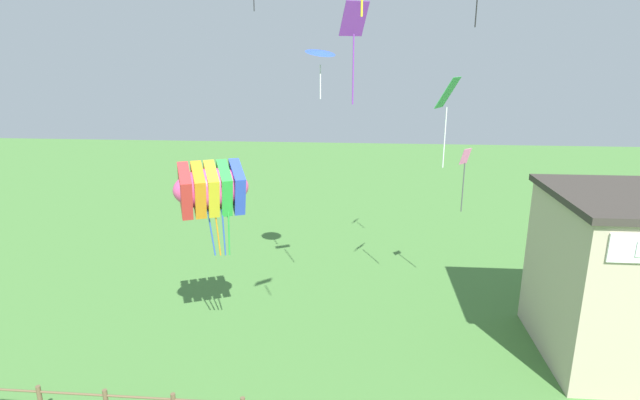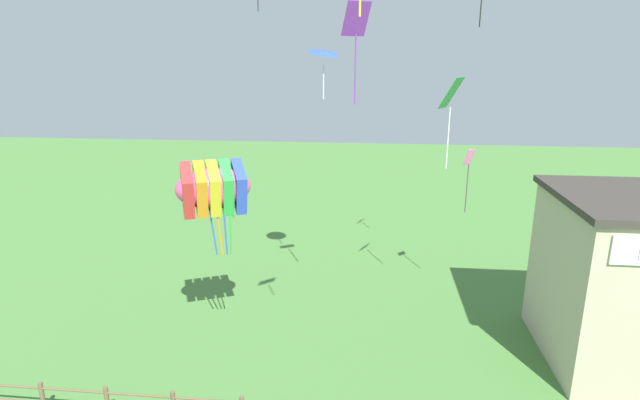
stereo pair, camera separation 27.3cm
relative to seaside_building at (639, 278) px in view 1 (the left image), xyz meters
name	(u,v)px [view 1 (the left image)]	position (x,y,z in m)	size (l,w,h in m)	color
seaside_building	(639,278)	(0.00, 0.00, 0.00)	(6.50, 5.79, 6.23)	#B7A88E
kite_rainbow_parafoil	(211,189)	(-15.17, -0.86, 3.19)	(3.12, 2.72, 3.38)	#E54C8C
kite_green_diamond	(447,101)	(-6.69, 2.89, 5.95)	(1.08, 1.20, 3.59)	green
kite_purple_streamer	(354,30)	(-10.34, 0.53, 8.48)	(1.03, 0.90, 3.38)	purple
kite_pink_diamond	(464,170)	(-5.53, 4.32, 2.91)	(0.54, 0.53, 2.83)	pink
kite_blue_delta	(320,53)	(-11.70, 3.14, 7.78)	(1.69, 1.68, 2.02)	blue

